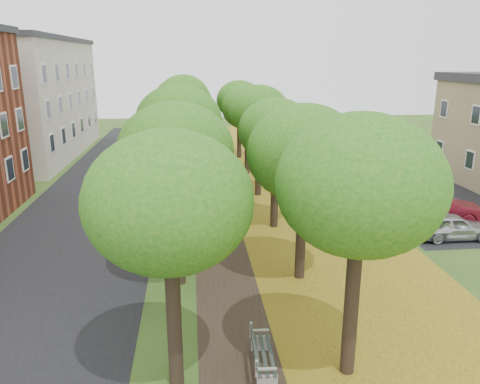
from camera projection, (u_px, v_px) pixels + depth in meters
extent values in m
plane|color=#2D4C19|center=(256.00, 377.00, 13.05)|extent=(120.00, 120.00, 0.00)
cube|color=black|center=(90.00, 214.00, 26.65)|extent=(8.00, 70.00, 0.01)
cube|color=black|center=(221.00, 210.00, 27.39)|extent=(3.20, 70.00, 0.01)
cube|color=#A08E1D|center=(305.00, 207.00, 27.89)|extent=(7.50, 70.00, 0.01)
cube|color=black|center=(432.00, 198.00, 29.69)|extent=(9.00, 16.00, 0.01)
cylinder|color=black|center=(174.00, 320.00, 12.30)|extent=(0.40, 0.40, 3.88)
ellipsoid|color=#1C6114|center=(169.00, 201.00, 11.40)|extent=(4.10, 4.10, 3.49)
cylinder|color=black|center=(179.00, 237.00, 18.04)|extent=(0.40, 0.40, 3.88)
ellipsoid|color=#1C6114|center=(176.00, 153.00, 17.13)|extent=(4.10, 4.10, 3.49)
cylinder|color=black|center=(182.00, 194.00, 23.77)|extent=(0.40, 0.40, 3.88)
ellipsoid|color=#1C6114|center=(179.00, 130.00, 22.87)|extent=(4.10, 4.10, 3.49)
cylinder|color=black|center=(183.00, 167.00, 29.51)|extent=(0.40, 0.40, 3.88)
ellipsoid|color=#1C6114|center=(181.00, 115.00, 28.61)|extent=(4.10, 4.10, 3.49)
cylinder|color=black|center=(184.00, 150.00, 35.25)|extent=(0.40, 0.40, 3.88)
ellipsoid|color=#1C6114|center=(183.00, 106.00, 34.35)|extent=(4.10, 4.10, 3.49)
cylinder|color=black|center=(185.00, 137.00, 40.98)|extent=(0.40, 0.40, 3.88)
ellipsoid|color=#1C6114|center=(184.00, 99.00, 40.08)|extent=(4.10, 4.10, 3.49)
cylinder|color=black|center=(351.00, 310.00, 12.78)|extent=(0.40, 0.40, 3.88)
ellipsoid|color=#1C6114|center=(359.00, 195.00, 11.87)|extent=(4.10, 4.10, 3.49)
cylinder|color=black|center=(301.00, 232.00, 18.51)|extent=(0.40, 0.40, 3.88)
ellipsoid|color=#1C6114|center=(304.00, 151.00, 17.61)|extent=(4.10, 4.10, 3.49)
cylinder|color=black|center=(275.00, 191.00, 24.25)|extent=(0.40, 0.40, 3.88)
ellipsoid|color=#1C6114|center=(276.00, 128.00, 23.35)|extent=(4.10, 4.10, 3.49)
cylinder|color=black|center=(258.00, 166.00, 29.99)|extent=(0.40, 0.40, 3.88)
ellipsoid|color=#1C6114|center=(259.00, 114.00, 29.09)|extent=(4.10, 4.10, 3.49)
cylinder|color=black|center=(247.00, 148.00, 35.72)|extent=(0.40, 0.40, 3.88)
ellipsoid|color=#1C6114|center=(247.00, 105.00, 34.82)|extent=(4.10, 4.10, 3.49)
cylinder|color=black|center=(239.00, 136.00, 41.46)|extent=(0.40, 0.40, 3.88)
ellipsoid|color=#1C6114|center=(239.00, 99.00, 40.56)|extent=(4.10, 4.10, 3.49)
cube|color=beige|center=(17.00, 100.00, 41.54)|extent=(10.00, 20.00, 10.00)
cube|color=#2D2D33|center=(9.00, 39.00, 40.11)|extent=(10.30, 20.30, 0.40)
cube|color=#27312B|center=(264.00, 354.00, 13.23)|extent=(0.60, 2.03, 0.04)
cube|color=#27312B|center=(254.00, 345.00, 13.13)|extent=(0.13, 2.01, 0.29)
cube|color=silver|center=(267.00, 383.00, 12.42)|extent=(0.56, 0.09, 0.50)
cube|color=silver|center=(260.00, 343.00, 14.18)|extent=(0.56, 0.09, 0.50)
cube|color=silver|center=(268.00, 369.00, 12.30)|extent=(0.50, 0.09, 0.04)
cube|color=silver|center=(261.00, 330.00, 14.05)|extent=(0.50, 0.09, 0.04)
imported|color=#B2B2B7|center=(452.00, 226.00, 22.91)|extent=(3.84, 1.61, 1.30)
imported|color=maroon|center=(439.00, 208.00, 25.33)|extent=(4.89, 2.68, 1.53)
imported|color=#323237|center=(397.00, 189.00, 29.03)|extent=(5.69, 3.65, 1.53)
imported|color=white|center=(371.00, 175.00, 33.16)|extent=(4.71, 2.74, 1.23)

